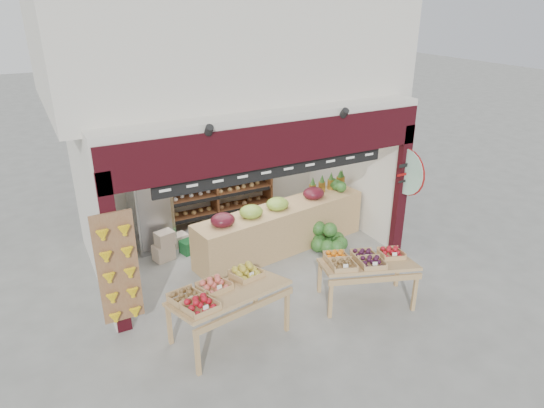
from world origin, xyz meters
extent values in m
plane|color=slate|center=(0.00, 0.00, 0.00)|extent=(60.00, 60.00, 0.00)
cube|color=beige|center=(0.00, 2.29, 1.50)|extent=(5.76, 0.18, 3.00)
cube|color=beige|center=(-2.79, 0.60, 1.50)|extent=(0.18, 3.38, 3.00)
cube|color=beige|center=(2.79, 0.60, 1.50)|extent=(0.18, 3.38, 3.00)
cube|color=beige|center=(0.00, 0.60, 3.06)|extent=(5.76, 3.38, 0.12)
cube|color=beige|center=(0.00, 1.70, 4.20)|extent=(6.36, 4.60, 2.40)
cube|color=black|center=(0.00, -1.05, 2.65)|extent=(5.70, 0.14, 0.70)
cube|color=black|center=(-2.75, -1.05, 1.32)|extent=(0.22, 0.14, 2.65)
cube|color=black|center=(2.75, -1.05, 1.32)|extent=(0.22, 0.14, 2.65)
cube|color=black|center=(0.00, -1.02, 2.20)|extent=(4.20, 0.05, 0.26)
cylinder|color=white|center=(0.10, -0.95, 2.45)|extent=(0.34, 0.05, 0.34)
cube|color=olive|center=(-2.73, -1.14, 1.15)|extent=(0.60, 0.04, 1.80)
cylinder|color=#B3E1CB|center=(2.75, -1.14, 1.75)|extent=(0.04, 0.90, 0.90)
cylinder|color=maroon|center=(2.75, -1.16, 1.75)|extent=(0.01, 0.92, 0.92)
cube|color=brown|center=(-1.37, 1.93, 0.72)|extent=(0.05, 0.45, 1.45)
cube|color=brown|center=(-0.01, 1.93, 0.72)|extent=(0.05, 0.45, 1.45)
cube|color=brown|center=(1.34, 1.93, 0.72)|extent=(0.05, 0.45, 1.45)
cube|color=brown|center=(-0.01, 1.93, 0.32)|extent=(2.71, 0.45, 0.04)
cube|color=brown|center=(-0.01, 1.93, 0.72)|extent=(2.71, 0.45, 0.04)
cube|color=brown|center=(-0.01, 1.93, 1.13)|extent=(2.71, 0.45, 0.04)
cube|color=brown|center=(-0.01, 1.93, 1.45)|extent=(2.71, 0.45, 0.04)
cone|color=olive|center=(-1.10, 1.93, 1.59)|extent=(0.32, 0.32, 0.28)
cone|color=olive|center=(-0.37, 1.93, 1.59)|extent=(0.32, 0.32, 0.28)
cone|color=olive|center=(0.35, 1.93, 1.59)|extent=(0.32, 0.32, 0.28)
cone|color=olive|center=(1.07, 1.93, 1.59)|extent=(0.32, 0.32, 0.28)
cube|color=#B7BABE|center=(-1.59, 1.47, 0.97)|extent=(0.79, 0.79, 1.95)
cube|color=silver|center=(-1.57, 0.80, 0.16)|extent=(0.44, 0.38, 0.33)
cube|color=silver|center=(-1.52, 0.80, 0.46)|extent=(0.40, 0.35, 0.27)
cube|color=#134921|center=(-1.01, 0.85, 0.14)|extent=(0.42, 0.36, 0.27)
cube|color=silver|center=(-1.11, 1.23, 0.13)|extent=(0.38, 0.33, 0.25)
cube|color=tan|center=(0.71, 0.09, 0.47)|extent=(3.86, 1.29, 0.95)
ellipsoid|color=#59141E|center=(-0.64, -0.12, 1.05)|extent=(0.46, 0.42, 0.25)
ellipsoid|color=#8CB23F|center=(-0.02, -0.02, 1.05)|extent=(0.46, 0.42, 0.25)
ellipsoid|color=#8CB23F|center=(0.60, 0.07, 1.05)|extent=(0.46, 0.42, 0.25)
ellipsoid|color=#59141E|center=(1.54, 0.21, 1.05)|extent=(0.46, 0.42, 0.25)
cylinder|color=olive|center=(1.62, 0.39, 1.06)|extent=(0.15, 0.15, 0.22)
cylinder|color=olive|center=(1.88, 0.43, 1.06)|extent=(0.15, 0.15, 0.22)
cylinder|color=olive|center=(2.14, 0.46, 1.06)|extent=(0.15, 0.15, 0.22)
cylinder|color=olive|center=(2.40, 0.50, 1.06)|extent=(0.15, 0.15, 0.22)
cylinder|color=olive|center=(2.45, 0.51, 1.06)|extent=(0.15, 0.15, 0.22)
cube|color=tan|center=(-1.35, -2.01, 0.80)|extent=(1.84, 1.23, 0.25)
cube|color=tan|center=(-2.05, -2.55, 0.35)|extent=(0.07, 0.07, 0.70)
cube|color=tan|center=(-0.50, -2.28, 0.35)|extent=(0.07, 0.07, 0.70)
cube|color=tan|center=(-2.20, -1.73, 0.35)|extent=(0.07, 0.07, 0.70)
cube|color=tan|center=(-0.64, -1.46, 0.35)|extent=(0.07, 0.07, 0.70)
cube|color=tan|center=(1.09, -2.21, 0.72)|extent=(1.74, 1.33, 0.23)
cube|color=tan|center=(0.29, -2.32, 0.31)|extent=(0.08, 0.08, 0.62)
cube|color=tan|center=(1.63, -2.80, 0.31)|extent=(0.08, 0.08, 0.62)
cube|color=tan|center=(0.54, -1.61, 0.31)|extent=(0.08, 0.08, 0.62)
cube|color=tan|center=(1.88, -2.09, 0.31)|extent=(0.08, 0.08, 0.62)
sphere|color=#1E4E1A|center=(1.43, -0.52, 0.15)|extent=(0.31, 0.31, 0.31)
sphere|color=#1E4E1A|center=(1.77, -0.52, 0.15)|extent=(0.31, 0.31, 0.31)
sphere|color=#1E4E1A|center=(1.43, -0.19, 0.15)|extent=(0.31, 0.31, 0.31)
sphere|color=#1E4E1A|center=(1.77, -0.19, 0.15)|extent=(0.31, 0.31, 0.31)
sphere|color=#1E4E1A|center=(1.60, -0.36, 0.43)|extent=(0.31, 0.31, 0.31)
sphere|color=#1E4E1A|center=(1.60, -0.63, 0.15)|extent=(0.31, 0.31, 0.31)
sphere|color=#1E4E1A|center=(1.32, -0.36, 0.15)|extent=(0.31, 0.31, 0.31)
sphere|color=#1E4E1A|center=(1.43, -0.17, 0.43)|extent=(0.31, 0.31, 0.31)
sphere|color=#1E4E1A|center=(1.82, -0.32, 0.15)|extent=(0.31, 0.31, 0.31)
camera|label=1|loc=(-3.60, -7.67, 4.85)|focal=32.00mm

